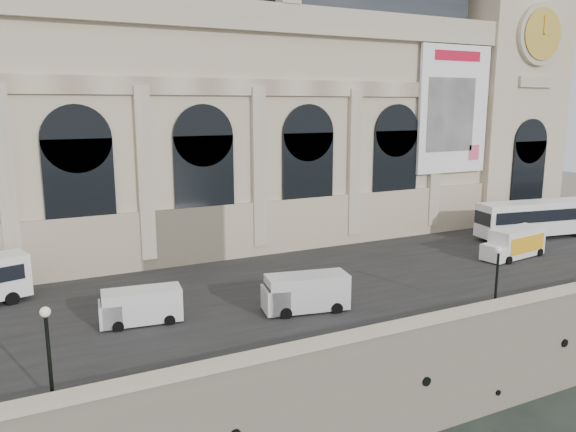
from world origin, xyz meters
The scene contains 11 objects.
quay centered at (0.00, 35.00, 3.00)m, with size 160.00×70.00×6.00m, color #776C5C.
street centered at (0.00, 14.00, 6.03)m, with size 160.00×24.00×0.06m, color #2D2D2D.
parapet centered at (0.00, 0.60, 6.62)m, with size 160.00×1.40×1.21m.
museum centered at (-5.98, 30.86, 19.72)m, with size 69.00×18.70×29.10m.
clock_pavilion centered at (34.00, 27.93, 23.42)m, with size 13.00×14.72×36.70m.
bus_right centered at (29.17, 15.38, 8.15)m, with size 13.28×4.71×3.84m.
van_b centered at (-2.15, 7.73, 7.28)m, with size 5.94×3.18×2.51m.
van_c centered at (-12.38, 10.46, 7.14)m, with size 5.21×2.55×2.23m.
box_truck centered at (21.09, 10.90, 7.35)m, with size 6.90×3.10×2.69m.
lamp_left centered at (-17.94, 2.61, 8.32)m, with size 0.48×0.48×4.67m.
lamp_right centered at (9.30, 1.95, 8.22)m, with size 0.45×0.45×4.45m.
Camera 1 is at (-18.92, -23.47, 19.53)m, focal length 35.00 mm.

